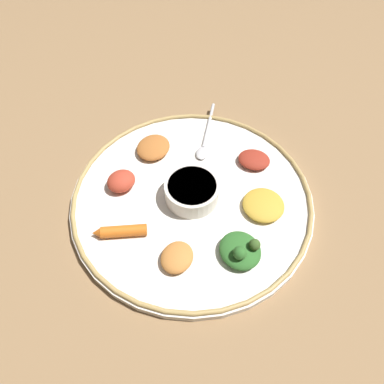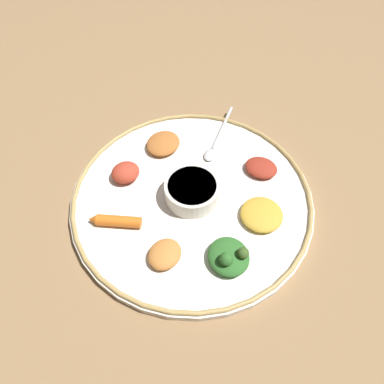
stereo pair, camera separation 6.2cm
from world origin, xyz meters
name	(u,v)px [view 1 (the left image)]	position (x,y,z in m)	size (l,w,h in m)	color
ground_plane	(192,201)	(0.00, 0.00, 0.00)	(2.40, 2.40, 0.00)	olive
platter	(192,199)	(0.00, 0.00, 0.01)	(0.44, 0.44, 0.01)	white
platter_rim	(192,196)	(0.00, 0.00, 0.02)	(0.44, 0.44, 0.01)	tan
center_bowl	(192,190)	(0.00, 0.00, 0.03)	(0.10, 0.10, 0.04)	silver
spoon	(205,139)	(-0.08, 0.12, 0.02)	(0.11, 0.15, 0.01)	silver
greens_pile	(241,250)	(0.14, -0.03, 0.03)	(0.09, 0.08, 0.04)	#2D6628
carrot_near_spoon	(120,231)	(-0.03, -0.14, 0.02)	(0.07, 0.08, 0.02)	orange
mound_squash	(177,257)	(0.07, -0.11, 0.02)	(0.06, 0.05, 0.02)	#C67A38
mound_chickpea	(153,147)	(-0.14, 0.03, 0.02)	(0.07, 0.06, 0.02)	#B2662D
mound_lentil_yellow	(263,205)	(0.11, 0.07, 0.02)	(0.07, 0.07, 0.02)	gold
mound_beet	(254,160)	(0.03, 0.14, 0.02)	(0.06, 0.05, 0.02)	maroon
mound_berbere_red	(121,181)	(-0.11, -0.07, 0.03)	(0.05, 0.05, 0.03)	#B73D28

